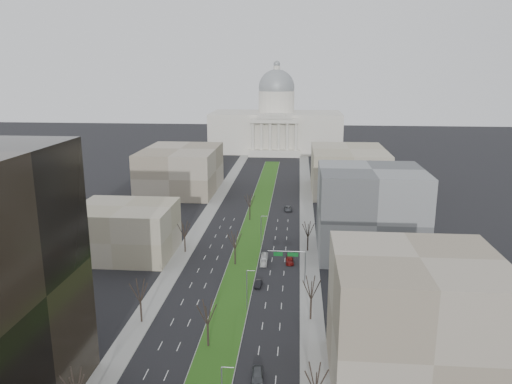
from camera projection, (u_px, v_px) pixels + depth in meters
The scene contains 27 objects.
ground at pixel (256, 220), 170.00m from camera, with size 600.00×600.00×0.00m, color black.
median at pixel (255, 221), 169.00m from camera, with size 8.00×222.03×0.20m.
sidewalk_left at pixel (189, 244), 147.25m from camera, with size 5.00×330.00×0.15m, color gray.
sidewalk_right at pixel (308, 247), 144.37m from camera, with size 5.00×330.00×0.15m, color gray.
capitol at pixel (276, 125), 310.75m from camera, with size 80.00×46.00×55.00m.
building_beige_left at pixel (125, 230), 137.19m from camera, with size 26.00×22.00×14.00m, color tan.
building_tan_right at pixel (414, 322), 79.53m from camera, with size 26.00×24.00×22.00m, color gray.
building_grey_right at pixel (370, 212), 137.24m from camera, with size 28.00×26.00×24.00m, color #575A5C.
building_far_left at pixel (181, 170), 209.41m from camera, with size 30.00×40.00×18.00m, color gray.
building_far_right at pixel (348, 170), 208.48m from camera, with size 30.00×40.00×18.00m, color tan.
tree_left_near at pixel (75, 383), 71.18m from camera, with size 5.10×5.10×9.18m.
tree_left_mid at pixel (140, 290), 100.10m from camera, with size 5.40×5.40×9.72m.
tree_left_far at pixel (184, 229), 138.83m from camera, with size 5.28×5.28×9.50m.
tree_right_near at pixel (316, 378), 72.20m from camera, with size 5.16×5.16×9.29m.
tree_right_mid at pixel (311, 287), 101.10m from camera, with size 5.52×5.52×9.94m.
tree_right_far at pixel (308, 229), 139.94m from camera, with size 5.04×5.04×9.07m.
tree_median_a at pixel (207, 312), 91.11m from camera, with size 5.40×5.40×9.72m.
tree_median_b at pixel (235, 240), 129.80m from camera, with size 5.40×5.40×9.72m.
tree_median_c at pixel (250, 200), 168.48m from camera, with size 5.40×5.40×9.72m.
streetlamp_median_b at pixel (247, 289), 105.67m from camera, with size 1.90×0.20×9.16m.
streetlamp_median_c at pixel (261, 230), 144.36m from camera, with size 1.90×0.20×9.16m.
mast_arm_signs at pixel (294, 259), 119.09m from camera, with size 9.12×0.24×8.09m.
car_grey_near at pixel (258, 375), 82.92m from camera, with size 1.97×4.90×1.67m, color #46494D.
car_black at pixel (258, 284), 118.36m from camera, with size 1.46×4.17×1.38m, color black.
car_red at pixel (290, 260), 132.55m from camera, with size 2.08×5.11×1.48m, color maroon.
car_grey_far at pixel (288, 208), 181.57m from camera, with size 2.63×5.71×1.59m, color #484B50.
box_van at pixel (264, 260), 132.44m from camera, with size 1.68×7.16×2.00m, color white.
Camera 1 is at (13.92, -42.09, 50.30)m, focal length 35.00 mm.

